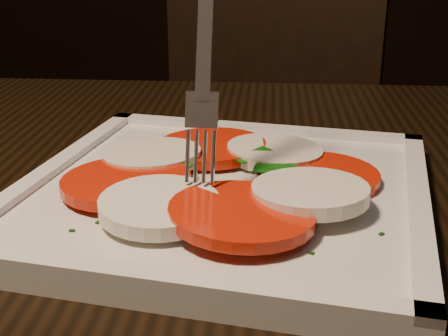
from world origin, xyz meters
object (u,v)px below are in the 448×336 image
table (167,311)px  chair (254,162)px  plate (224,196)px  fork (207,31)px

table → chair: (0.01, 0.67, -0.12)m
plate → fork: size_ratio=1.53×
plate → fork: bearing=173.3°
table → chair: chair is taller
chair → plate: 0.71m
table → plate: (0.05, 0.00, 0.11)m
chair → fork: bearing=-75.6°
table → chair: bearing=89.1°
table → chair: size_ratio=1.34×
chair → fork: 0.76m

